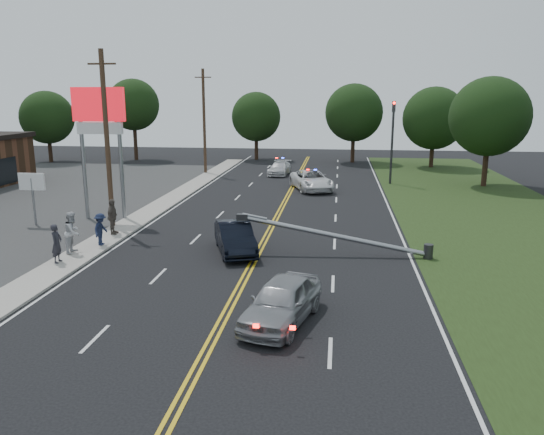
# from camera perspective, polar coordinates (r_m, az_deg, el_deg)

# --- Properties ---
(ground) EXTENTS (120.00, 120.00, 0.00)m
(ground) POSITION_cam_1_polar(r_m,az_deg,el_deg) (18.64, -5.26, -10.82)
(ground) COLOR black
(ground) RESTS_ON ground
(sidewalk) EXTENTS (1.80, 70.00, 0.12)m
(sidewalk) POSITION_cam_1_polar(r_m,az_deg,el_deg) (30.23, -16.86, -1.85)
(sidewalk) COLOR #9C978D
(sidewalk) RESTS_ON ground
(grass_verge) EXTENTS (12.00, 80.00, 0.01)m
(grass_verge) POSITION_cam_1_polar(r_m,az_deg,el_deg) (29.33, 26.29, -3.22)
(grass_verge) COLOR #213013
(grass_verge) RESTS_ON ground
(centerline_yellow) EXTENTS (0.36, 80.00, 0.00)m
(centerline_yellow) POSITION_cam_1_polar(r_m,az_deg,el_deg) (27.93, -0.88, -2.59)
(centerline_yellow) COLOR gold
(centerline_yellow) RESTS_ON ground
(pylon_sign) EXTENTS (3.20, 0.35, 8.00)m
(pylon_sign) POSITION_cam_1_polar(r_m,az_deg,el_deg) (33.84, -18.07, 9.80)
(pylon_sign) COLOR gray
(pylon_sign) RESTS_ON ground
(small_sign) EXTENTS (1.60, 0.14, 3.10)m
(small_sign) POSITION_cam_1_polar(r_m,az_deg,el_deg) (34.11, -24.40, 3.09)
(small_sign) COLOR gray
(small_sign) RESTS_ON ground
(traffic_signal) EXTENTS (0.28, 0.41, 7.05)m
(traffic_signal) POSITION_cam_1_polar(r_m,az_deg,el_deg) (46.97, 12.83, 8.63)
(traffic_signal) COLOR #2D2D30
(traffic_signal) RESTS_ON ground
(fallen_streetlight) EXTENTS (9.36, 0.44, 1.91)m
(fallen_streetlight) POSITION_cam_1_polar(r_m,az_deg,el_deg) (25.51, 7.84, -2.11)
(fallen_streetlight) COLOR #2D2D30
(fallen_streetlight) RESTS_ON ground
(utility_pole_mid) EXTENTS (1.60, 0.28, 10.00)m
(utility_pole_mid) POSITION_cam_1_polar(r_m,az_deg,el_deg) (31.54, -17.33, 8.00)
(utility_pole_mid) COLOR #382619
(utility_pole_mid) RESTS_ON ground
(utility_pole_far) EXTENTS (1.60, 0.28, 10.00)m
(utility_pole_far) POSITION_cam_1_polar(r_m,az_deg,el_deg) (52.33, -7.31, 10.23)
(utility_pole_far) COLOR #382619
(utility_pole_far) RESTS_ON ground
(tree_4) EXTENTS (5.96, 5.96, 8.06)m
(tree_4) POSITION_cam_1_polar(r_m,az_deg,el_deg) (66.51, -23.03, 9.87)
(tree_4) COLOR black
(tree_4) RESTS_ON ground
(tree_5) EXTENTS (5.98, 5.98, 9.45)m
(tree_5) POSITION_cam_1_polar(r_m,az_deg,el_deg) (65.44, -14.69, 11.64)
(tree_5) COLOR black
(tree_5) RESTS_ON ground
(tree_6) EXTENTS (5.79, 5.79, 7.96)m
(tree_6) POSITION_cam_1_polar(r_m,az_deg,el_deg) (63.77, -1.72, 10.77)
(tree_6) COLOR black
(tree_6) RESTS_ON ground
(tree_7) EXTENTS (6.49, 6.49, 8.86)m
(tree_7) POSITION_cam_1_polar(r_m,az_deg,el_deg) (61.73, 8.81, 11.07)
(tree_7) COLOR black
(tree_7) RESTS_ON ground
(tree_8) EXTENTS (6.58, 6.58, 8.46)m
(tree_8) POSITION_cam_1_polar(r_m,az_deg,el_deg) (59.34, 17.04, 10.16)
(tree_8) COLOR black
(tree_8) RESTS_ON ground
(tree_9) EXTENTS (6.53, 6.53, 9.08)m
(tree_9) POSITION_cam_1_polar(r_m,az_deg,el_deg) (48.03, 22.36, 10.00)
(tree_9) COLOR black
(tree_9) RESTS_ON ground
(crashed_sedan) EXTENTS (2.98, 4.77, 1.48)m
(crashed_sedan) POSITION_cam_1_polar(r_m,az_deg,el_deg) (25.93, -4.00, -2.18)
(crashed_sedan) COLOR black
(crashed_sedan) RESTS_ON ground
(waiting_sedan) EXTENTS (2.86, 4.75, 1.51)m
(waiting_sedan) POSITION_cam_1_polar(r_m,az_deg,el_deg) (18.04, 1.05, -8.99)
(waiting_sedan) COLOR gray
(waiting_sedan) RESTS_ON ground
(emergency_a) EXTENTS (4.23, 6.15, 1.56)m
(emergency_a) POSITION_cam_1_polar(r_m,az_deg,el_deg) (43.31, 4.26, 4.01)
(emergency_a) COLOR silver
(emergency_a) RESTS_ON ground
(emergency_b) EXTENTS (2.16, 4.52, 1.27)m
(emergency_b) POSITION_cam_1_polar(r_m,az_deg,el_deg) (51.49, 0.83, 5.31)
(emergency_b) COLOR silver
(emergency_b) RESTS_ON ground
(bystander_a) EXTENTS (0.45, 0.66, 1.78)m
(bystander_a) POSITION_cam_1_polar(r_m,az_deg,el_deg) (25.80, -22.15, -2.59)
(bystander_a) COLOR #26252D
(bystander_a) RESTS_ON sidewalk
(bystander_b) EXTENTS (0.81, 1.01, 2.00)m
(bystander_b) POSITION_cam_1_polar(r_m,az_deg,el_deg) (27.15, -20.65, -1.48)
(bystander_b) COLOR #B6B6BB
(bystander_b) RESTS_ON sidewalk
(bystander_c) EXTENTS (0.67, 1.09, 1.63)m
(bystander_c) POSITION_cam_1_polar(r_m,az_deg,el_deg) (28.07, -17.94, -1.20)
(bystander_c) COLOR #17203B
(bystander_c) RESTS_ON sidewalk
(bystander_d) EXTENTS (0.52, 1.15, 1.94)m
(bystander_d) POSITION_cam_1_polar(r_m,az_deg,el_deg) (30.03, -16.79, 0.08)
(bystander_d) COLOR #584E46
(bystander_d) RESTS_ON sidewalk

